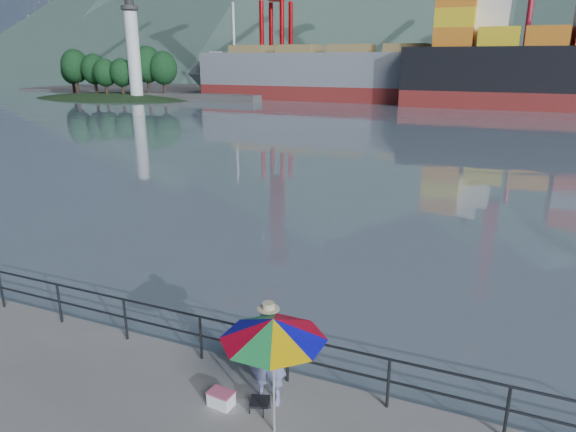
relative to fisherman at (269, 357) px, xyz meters
The scene contains 10 objects.
harbor_water 129.05m from the fisherman, 91.31° to the left, with size 500.00×280.00×0.00m, color slate.
far_dock 92.29m from the fisherman, 85.61° to the left, with size 200.00×40.00×0.40m, color #514F4C.
guardrail 3.06m from the fisherman, 166.41° to the left, with size 22.00×0.06×1.03m.
lighthouse_islet 84.12m from the fisherman, 133.51° to the left, with size 48.00×26.40×19.20m.
fisherman is the anchor object (origin of this frame).
beach_umbrella 1.33m from the fisherman, 58.92° to the right, with size 2.33×2.33×2.17m.
folding_stool 0.89m from the fisherman, 96.41° to the right, with size 0.44×0.44×0.23m.
cooler_bag 1.21m from the fisherman, 148.61° to the right, with size 0.45×0.30×0.26m, color white.
fishing_rod 1.37m from the fisherman, 91.60° to the left, with size 0.02×0.02×2.20m, color black.
bulk_carrier 74.53m from the fisherman, 103.49° to the left, with size 51.32×8.88×14.50m.
Camera 1 is at (6.51, -6.37, 6.15)m, focal length 32.00 mm.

